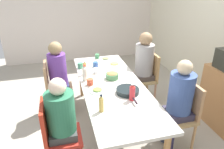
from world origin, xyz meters
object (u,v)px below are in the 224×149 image
(person_0, at_px, (59,73))
(cup_1, at_px, (90,82))
(cup_2, at_px, (97,56))
(person_1, at_px, (179,98))
(person_2, at_px, (144,62))
(plate_2, at_px, (106,59))
(cup_4, at_px, (95,64))
(bottle_3, at_px, (85,73))
(plate_0, at_px, (114,64))
(chair_1, at_px, (183,112))
(chair_3, at_px, (56,133))
(chair_2, at_px, (147,75))
(bottle_2, at_px, (101,104))
(chair_0, at_px, (54,86))
(bottle_1, at_px, (132,92))
(serving_pan, at_px, (128,91))
(person_3, at_px, (62,117))
(plate_1, at_px, (97,90))
(bottle_0, at_px, (85,68))
(bowl_0, at_px, (112,75))
(cup_3, at_px, (80,66))
(cup_0, at_px, (96,71))
(dining_table, at_px, (112,89))

(person_0, height_order, cup_1, person_0)
(person_0, relative_size, cup_2, 10.73)
(person_1, xyz_separation_m, person_2, (-1.15, 0.00, 0.04))
(plate_2, height_order, cup_4, cup_4)
(bottle_3, bearing_deg, cup_1, 18.56)
(plate_0, bearing_deg, chair_1, 24.71)
(person_2, height_order, chair_3, person_2)
(chair_2, xyz_separation_m, bottle_2, (1.17, -1.08, 0.31))
(chair_0, relative_size, person_2, 0.70)
(chair_3, xyz_separation_m, cup_4, (-1.25, 0.69, 0.26))
(bottle_1, bearing_deg, chair_1, 80.03)
(person_1, relative_size, chair_2, 1.37)
(plate_2, relative_size, serving_pan, 0.47)
(chair_2, xyz_separation_m, plate_2, (-0.39, -0.67, 0.23))
(person_3, xyz_separation_m, plate_0, (-1.25, 0.93, 0.03))
(person_0, height_order, plate_1, person_0)
(cup_2, bearing_deg, person_2, 55.35)
(person_0, relative_size, chair_2, 1.37)
(chair_2, height_order, cup_1, chair_2)
(chair_0, height_order, plate_2, chair_0)
(cup_2, height_order, bottle_1, bottle_1)
(cup_2, bearing_deg, bottle_0, -25.88)
(plate_2, distance_m, bowl_0, 0.79)
(chair_2, bearing_deg, bottle_0, -82.38)
(serving_pan, relative_size, cup_2, 4.16)
(person_0, distance_m, plate_1, 0.86)
(chair_0, xyz_separation_m, person_0, (-0.00, 0.09, 0.22))
(person_0, xyz_separation_m, person_3, (1.15, -0.00, -0.02))
(chair_3, bearing_deg, cup_3, 160.70)
(plate_0, bearing_deg, plate_1, -29.01)
(person_1, bearing_deg, cup_2, -156.55)
(person_0, height_order, bottle_1, person_0)
(chair_3, relative_size, bowl_0, 4.75)
(cup_0, bearing_deg, plate_1, -8.76)
(person_2, bearing_deg, chair_2, 90.00)
(plate_2, bearing_deg, cup_4, -39.72)
(person_0, distance_m, cup_0, 0.58)
(dining_table, relative_size, chair_1, 2.55)
(chair_0, xyz_separation_m, bottle_2, (1.17, 0.52, 0.31))
(serving_pan, distance_m, cup_2, 1.36)
(cup_3, height_order, bottle_1, bottle_1)
(plate_1, xyz_separation_m, cup_2, (-1.21, 0.23, 0.03))
(plate_0, bearing_deg, cup_4, -88.92)
(person_0, height_order, chair_2, person_0)
(dining_table, height_order, bottle_3, bottle_3)
(chair_1, xyz_separation_m, plate_2, (-1.53, -0.67, 0.23))
(dining_table, distance_m, chair_0, 0.99)
(plate_1, height_order, bowl_0, bowl_0)
(chair_0, xyz_separation_m, plate_2, (-0.39, 0.93, 0.23))
(cup_3, xyz_separation_m, cup_4, (0.01, 0.25, -0.00))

